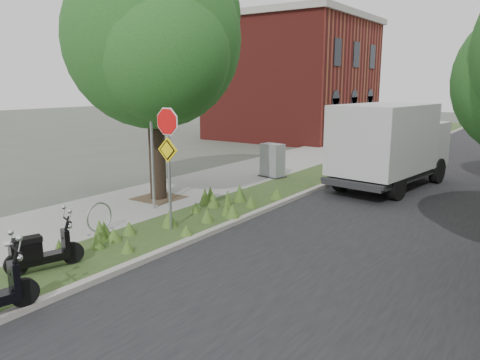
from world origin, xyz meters
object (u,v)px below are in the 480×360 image
object	(u,v)px
scooter_near	(36,254)
utility_cabinet	(272,161)
sign_assembly	(168,144)
box_truck	(390,142)

from	to	relation	value
scooter_near	utility_cabinet	distance (m)	11.00
sign_assembly	utility_cabinet	distance (m)	7.69
sign_assembly	box_truck	bearing A→B (deg)	71.25
sign_assembly	scooter_near	xyz separation A→B (m)	(-0.27, -3.55, -1.85)
box_truck	utility_cabinet	distance (m)	4.53
sign_assembly	box_truck	xyz separation A→B (m)	(2.89, 8.50, -0.62)
scooter_near	sign_assembly	bearing A→B (deg)	85.64
box_truck	sign_assembly	bearing A→B (deg)	-108.75
utility_cabinet	scooter_near	bearing A→B (deg)	-84.11
utility_cabinet	sign_assembly	bearing A→B (deg)	-79.28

